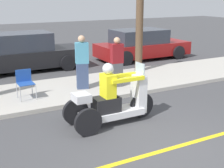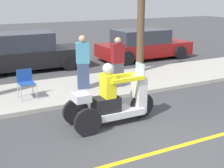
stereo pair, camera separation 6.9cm
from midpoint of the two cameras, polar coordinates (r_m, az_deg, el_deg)
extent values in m
plane|color=#424244|center=(6.53, 10.03, -11.64)|extent=(60.00, 60.00, 0.00)
cube|color=gold|center=(6.32, 7.21, -12.48)|extent=(24.00, 0.12, 0.01)
cube|color=#B2ADA3|center=(10.23, -6.00, -0.77)|extent=(28.00, 2.80, 0.12)
cylinder|color=black|center=(7.91, 5.20, -3.88)|extent=(0.64, 0.10, 0.64)
cylinder|color=black|center=(6.88, -4.66, -7.01)|extent=(0.64, 0.10, 0.64)
cylinder|color=black|center=(7.51, -6.93, -5.06)|extent=(0.64, 0.10, 0.64)
cube|color=silver|center=(7.52, -0.26, -5.40)|extent=(1.56, 0.51, 0.16)
cube|color=black|center=(7.36, -1.34, -3.74)|extent=(0.63, 0.40, 0.36)
cube|color=silver|center=(7.75, 4.65, -1.73)|extent=(0.24, 0.40, 0.94)
cube|color=silver|center=(7.60, 4.88, 2.76)|extent=(0.03, 0.37, 0.30)
cube|color=silver|center=(7.03, -5.91, -2.48)|extent=(0.36, 0.40, 0.18)
cube|color=yellow|center=(7.24, -1.01, -0.30)|extent=(0.26, 0.38, 0.55)
sphere|color=silver|center=(7.14, -1.03, 2.82)|extent=(0.26, 0.26, 0.26)
cube|color=gray|center=(7.34, 0.34, -3.80)|extent=(0.14, 0.14, 0.36)
cube|color=gray|center=(7.54, -0.54, -3.25)|extent=(0.14, 0.14, 0.36)
cube|color=yellow|center=(7.24, 2.73, 0.80)|extent=(0.86, 0.09, 0.09)
cube|color=yellow|center=(7.57, 1.17, 1.51)|extent=(0.86, 0.09, 0.09)
cube|color=#515156|center=(10.08, 0.69, 1.71)|extent=(0.36, 0.26, 0.78)
cube|color=maroon|center=(9.93, 0.70, 5.60)|extent=(0.40, 0.27, 0.61)
sphere|color=tan|center=(9.86, 0.71, 7.95)|extent=(0.21, 0.21, 0.21)
cube|color=#38476B|center=(9.90, -5.63, 1.49)|extent=(0.41, 0.33, 0.82)
cube|color=#4C99B7|center=(9.74, -5.74, 5.67)|extent=(0.45, 0.34, 0.65)
sphere|color=tan|center=(9.67, -5.82, 8.20)|extent=(0.22, 0.22, 0.22)
cylinder|color=#A5A8AD|center=(9.01, -16.61, -1.85)|extent=(0.02, 0.02, 0.44)
cylinder|color=#A5A8AD|center=(9.10, -13.92, -1.47)|extent=(0.02, 0.02, 0.44)
cylinder|color=#A5A8AD|center=(9.42, -17.20, -1.12)|extent=(0.02, 0.02, 0.44)
cylinder|color=#A5A8AD|center=(9.51, -14.61, -0.76)|extent=(0.02, 0.02, 0.44)
cube|color=#1E479E|center=(9.19, -15.69, 0.08)|extent=(0.44, 0.44, 0.02)
cube|color=#1E479E|center=(9.35, -16.09, 1.46)|extent=(0.44, 0.03, 0.38)
cube|color=black|center=(13.20, -15.99, 4.56)|extent=(4.84, 1.70, 0.67)
cube|color=#2D333D|center=(13.04, -17.27, 7.37)|extent=(2.66, 1.53, 0.69)
cylinder|color=black|center=(12.86, -8.23, 3.85)|extent=(0.64, 0.22, 0.64)
cylinder|color=black|center=(14.44, -10.60, 5.08)|extent=(0.64, 0.22, 0.64)
cube|color=maroon|center=(15.19, 5.50, 6.41)|extent=(4.52, 1.77, 0.60)
cube|color=#2D333D|center=(14.97, 4.83, 8.70)|extent=(2.48, 1.59, 0.64)
cylinder|color=black|center=(15.39, 11.90, 5.67)|extent=(0.64, 0.22, 0.64)
cylinder|color=black|center=(16.76, 8.01, 6.69)|extent=(0.64, 0.22, 0.64)
cylinder|color=black|center=(13.71, 2.40, 4.75)|extent=(0.64, 0.22, 0.64)
cylinder|color=black|center=(15.23, -1.01, 5.91)|extent=(0.64, 0.22, 0.64)
cylinder|color=brown|center=(11.99, 4.86, 10.11)|extent=(0.28, 0.28, 3.31)
camera|label=1|loc=(0.03, -90.27, -0.08)|focal=50.00mm
camera|label=2|loc=(0.03, 89.73, 0.08)|focal=50.00mm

